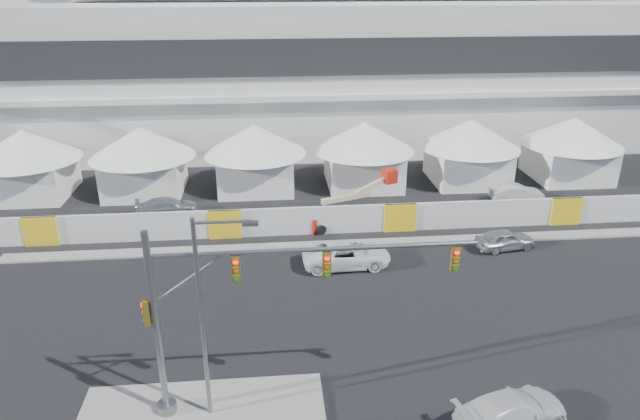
{
  "coord_description": "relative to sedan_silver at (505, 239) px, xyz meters",
  "views": [
    {
      "loc": [
        -2.92,
        -21.08,
        16.77
      ],
      "look_at": [
        0.01,
        10.0,
        3.66
      ],
      "focal_mm": 32.0,
      "sensor_mm": 36.0,
      "label": 1
    }
  ],
  "objects": [
    {
      "name": "sedan_silver",
      "position": [
        0.0,
        0.0,
        0.0
      ],
      "size": [
        2.16,
        4.09,
        1.33
      ],
      "primitive_type": "imported",
      "rotation": [
        0.0,
        0.0,
        1.73
      ],
      "color": "silver",
      "rests_on": "ground"
    },
    {
      "name": "lot_car_c",
      "position": [
        -22.7,
        7.75,
        -0.01
      ],
      "size": [
        2.65,
        4.79,
        1.31
      ],
      "primitive_type": "imported",
      "rotation": [
        0.0,
        0.0,
        1.76
      ],
      "color": "#B4B5B9",
      "rests_on": "ground"
    },
    {
      "name": "tent_row",
      "position": [
        -11.71,
        12.96,
        2.49
      ],
      "size": [
        53.4,
        8.4,
        5.4
      ],
      "color": "white",
      "rests_on": "ground"
    },
    {
      "name": "ground",
      "position": [
        -12.21,
        -11.04,
        -0.66
      ],
      "size": [
        160.0,
        160.0,
        0.0
      ],
      "primitive_type": "plane",
      "color": "black",
      "rests_on": "ground"
    },
    {
      "name": "traffic_mast",
      "position": [
        -17.04,
        -13.3,
        4.09
      ],
      "size": [
        12.67,
        0.79,
        8.11
      ],
      "color": "slate",
      "rests_on": "median_island"
    },
    {
      "name": "lot_car_a",
      "position": [
        4.17,
        7.95,
        0.01
      ],
      "size": [
        1.59,
        4.16,
        1.35
      ],
      "primitive_type": "imported",
      "rotation": [
        0.0,
        0.0,
        1.53
      ],
      "color": "silver",
      "rests_on": "ground"
    },
    {
      "name": "far_curb",
      "position": [
        7.79,
        1.46,
        -0.6
      ],
      "size": [
        80.0,
        1.2,
        0.12
      ],
      "primitive_type": "cube",
      "color": "gray",
      "rests_on": "ground"
    },
    {
      "name": "pickup_curb",
      "position": [
        -10.6,
        -1.31,
        0.09
      ],
      "size": [
        2.64,
        5.48,
        1.5
      ],
      "primitive_type": "imported",
      "rotation": [
        0.0,
        0.0,
        1.6
      ],
      "color": "white",
      "rests_on": "ground"
    },
    {
      "name": "streetlight_median",
      "position": [
        -17.65,
        -13.53,
        4.45
      ],
      "size": [
        2.39,
        0.24,
        8.64
      ],
      "color": "slate",
      "rests_on": "median_island"
    },
    {
      "name": "stadium",
      "position": [
        -3.51,
        30.46,
        8.79
      ],
      "size": [
        80.0,
        24.8,
        21.98
      ],
      "color": "silver",
      "rests_on": "ground"
    },
    {
      "name": "pickup_near",
      "position": [
        -5.91,
        -15.17,
        0.03
      ],
      "size": [
        3.15,
        5.1,
        1.38
      ],
      "primitive_type": "imported",
      "rotation": [
        0.0,
        0.0,
        1.85
      ],
      "color": "silver",
      "rests_on": "ground"
    },
    {
      "name": "hoarding_fence",
      "position": [
        -6.21,
        3.46,
        0.34
      ],
      "size": [
        70.0,
        0.25,
        2.0
      ],
      "primitive_type": "cube",
      "color": "silver",
      "rests_on": "ground"
    },
    {
      "name": "boom_lift",
      "position": [
        -10.23,
        4.58,
        0.3
      ],
      "size": [
        7.27,
        2.73,
        3.56
      ],
      "rotation": [
        0.0,
        0.0,
        0.36
      ],
      "color": "red",
      "rests_on": "ground"
    }
  ]
}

